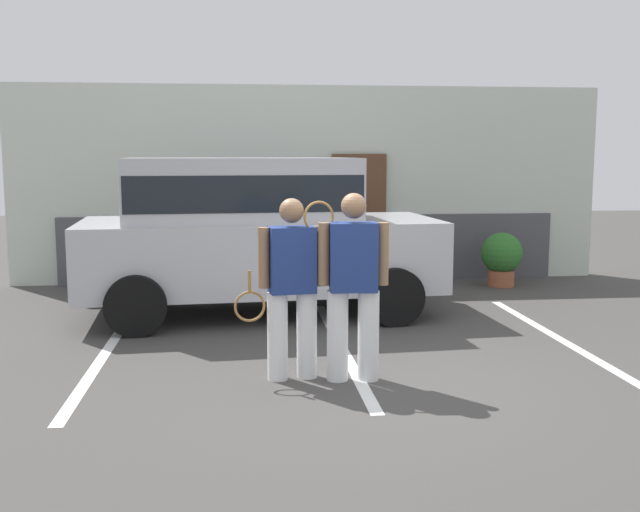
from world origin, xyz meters
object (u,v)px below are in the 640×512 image
(tennis_player_woman, at_px, (353,284))
(tennis_player_man, at_px, (291,287))
(parked_suv, at_px, (252,228))
(potted_plant_by_porch, at_px, (502,256))

(tennis_player_woman, bearing_deg, tennis_player_man, -7.07)
(parked_suv, distance_m, tennis_player_man, 2.92)
(potted_plant_by_porch, bearing_deg, tennis_player_woman, -123.66)
(tennis_player_woman, bearing_deg, parked_suv, -69.78)
(tennis_player_man, relative_size, tennis_player_woman, 0.97)
(parked_suv, xyz_separation_m, potted_plant_by_porch, (3.98, 1.68, -0.67))
(parked_suv, relative_size, potted_plant_by_porch, 5.47)
(tennis_player_man, height_order, potted_plant_by_porch, tennis_player_man)
(parked_suv, height_order, tennis_player_woman, parked_suv)
(tennis_player_woman, bearing_deg, potted_plant_by_porch, -119.53)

